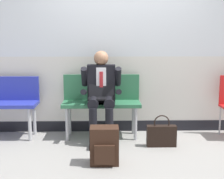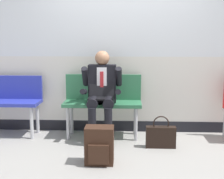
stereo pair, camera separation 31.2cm
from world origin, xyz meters
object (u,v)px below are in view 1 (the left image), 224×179
object	(u,v)px
handbag	(161,135)
person_seated	(101,93)
backpack	(104,146)
bench_with_person	(101,99)

from	to	relation	value
handbag	person_seated	bearing A→B (deg)	159.98
backpack	handbag	xyz separation A→B (m)	(0.78, 0.58, -0.06)
person_seated	backpack	distance (m)	1.00
handbag	backpack	bearing A→B (deg)	-143.18
bench_with_person	backpack	size ratio (longest dim) A/B	2.57
bench_with_person	person_seated	world-z (taller)	person_seated
person_seated	handbag	xyz separation A→B (m)	(0.82, -0.30, -0.54)
backpack	bench_with_person	bearing A→B (deg)	92.28
bench_with_person	person_seated	distance (m)	0.24
bench_with_person	handbag	size ratio (longest dim) A/B	2.61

